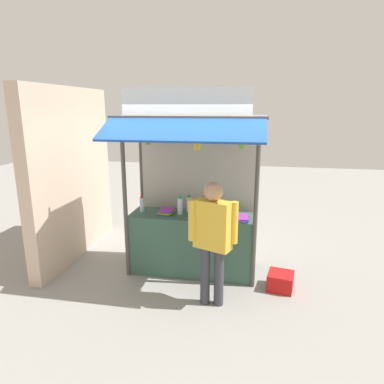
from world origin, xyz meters
TOP-DOWN VIEW (x-y plane):
  - ground_plane at (0.00, 0.00)m, footprint 20.00×20.00m
  - stall_counter at (0.00, 0.00)m, footprint 1.85×0.58m
  - stall_structure at (0.00, 0.13)m, footprint 2.05×1.49m
  - water_bottle_back_left at (-0.18, 0.01)m, footprint 0.08×0.08m
  - water_bottle_back_right at (-0.78, 0.02)m, footprint 0.07×0.07m
  - water_bottle_left at (-0.08, 0.15)m, footprint 0.07×0.07m
  - magazine_stack_right at (0.73, -0.11)m, footprint 0.23×0.33m
  - magazine_stack_front_left at (0.22, -0.02)m, footprint 0.24×0.29m
  - magazine_stack_rear_center at (-0.40, 0.02)m, footprint 0.23×0.32m
  - banana_bunch_inner_left at (-0.51, -0.39)m, footprint 0.11×0.10m
  - banana_bunch_inner_right at (-0.16, -0.39)m, footprint 0.08×0.09m
  - banana_bunch_rightmost at (0.72, -0.39)m, footprint 0.10×0.10m
  - banana_bunch_leftmost at (0.14, -0.39)m, footprint 0.10×0.10m
  - vendor_person at (0.41, -0.83)m, footprint 0.61×0.35m
  - plastic_crate at (1.31, -0.29)m, footprint 0.39×0.39m
  - neighbour_wall at (-2.07, 0.30)m, footprint 0.20×2.40m

SIDE VIEW (x-z plane):
  - ground_plane at x=0.00m, z-range 0.00..0.00m
  - plastic_crate at x=1.31m, z-range 0.00..0.24m
  - stall_counter at x=0.00m, z-range 0.00..0.91m
  - magazine_stack_rear_center at x=-0.40m, z-range 0.91..0.96m
  - magazine_stack_front_left at x=0.22m, z-range 0.91..0.97m
  - magazine_stack_right at x=0.73m, z-range 0.91..0.97m
  - vendor_person at x=0.41m, z-range 0.16..1.77m
  - water_bottle_back_right at x=-0.78m, z-range 0.90..1.15m
  - water_bottle_left at x=-0.08m, z-range 0.90..1.16m
  - water_bottle_back_left at x=-0.18m, z-range 0.90..1.18m
  - neighbour_wall at x=-2.07m, z-range 0.00..2.78m
  - stall_structure at x=0.00m, z-range 0.27..2.98m
  - banana_bunch_leftmost at x=0.14m, z-range 1.85..2.16m
  - banana_bunch_rightmost at x=0.72m, z-range 1.89..2.17m
  - banana_bunch_inner_left at x=-0.51m, z-range 1.93..2.18m
  - banana_bunch_inner_right at x=-0.16m, z-range 1.95..2.18m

